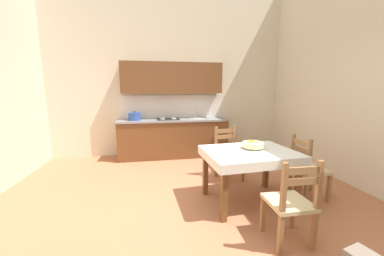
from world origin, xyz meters
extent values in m
cube|color=#B7704C|center=(0.00, 0.00, -0.05)|extent=(6.17, 6.22, 0.10)
cube|color=beige|center=(0.00, 2.87, 2.08)|extent=(6.17, 0.12, 4.16)
cube|color=brown|center=(0.03, 2.50, 0.43)|extent=(2.52, 0.60, 0.86)
cube|color=gray|center=(0.03, 2.49, 0.88)|extent=(2.55, 0.63, 0.04)
cube|color=silver|center=(0.03, 2.79, 1.18)|extent=(2.52, 0.01, 0.55)
cube|color=brown|center=(0.03, 2.63, 1.85)|extent=(2.32, 0.34, 0.70)
cube|color=black|center=(0.03, 2.23, 0.04)|extent=(2.48, 0.02, 0.09)
cylinder|color=silver|center=(0.60, 2.50, 0.90)|extent=(0.34, 0.34, 0.02)
cylinder|color=silver|center=(0.60, 2.64, 1.01)|extent=(0.02, 0.02, 0.22)
cube|color=black|center=(-0.10, 2.50, 0.91)|extent=(0.52, 0.42, 0.01)
cylinder|color=silver|center=(-0.23, 2.40, 0.92)|extent=(0.11, 0.11, 0.01)
cylinder|color=silver|center=(0.03, 2.40, 0.92)|extent=(0.11, 0.11, 0.01)
cylinder|color=silver|center=(-0.23, 2.60, 0.92)|extent=(0.11, 0.11, 0.01)
cylinder|color=silver|center=(0.03, 2.60, 0.92)|extent=(0.11, 0.11, 0.01)
cylinder|color=#2D4C9E|center=(-0.85, 2.48, 0.98)|extent=(0.28, 0.28, 0.15)
cylinder|color=#2D4C9E|center=(-0.85, 2.48, 1.06)|extent=(0.29, 0.29, 0.02)
sphere|color=black|center=(-0.85, 2.48, 1.08)|extent=(0.04, 0.04, 0.04)
cube|color=brown|center=(0.85, 0.12, 0.74)|extent=(1.21, 0.94, 0.02)
cube|color=brown|center=(0.36, -0.28, 0.36)|extent=(0.07, 0.07, 0.73)
cube|color=brown|center=(1.39, -0.21, 0.36)|extent=(0.07, 0.07, 0.73)
cube|color=brown|center=(0.31, 0.46, 0.36)|extent=(0.07, 0.07, 0.73)
cube|color=brown|center=(1.34, 0.53, 0.36)|extent=(0.07, 0.07, 0.73)
cube|color=silver|center=(0.85, 0.12, 0.75)|extent=(1.27, 1.00, 0.00)
cube|color=silver|center=(0.88, -0.34, 0.69)|extent=(1.21, 0.09, 0.12)
cube|color=silver|center=(0.82, 0.58, 0.69)|extent=(1.21, 0.09, 0.12)
cube|color=silver|center=(0.24, 0.08, 0.69)|extent=(0.07, 0.92, 0.12)
cube|color=silver|center=(1.46, 0.16, 0.69)|extent=(0.07, 0.92, 0.12)
cube|color=#D1BC89|center=(0.90, -0.72, 0.43)|extent=(0.43, 0.43, 0.04)
cube|color=#996B42|center=(0.73, -0.54, 0.21)|extent=(0.04, 0.04, 0.41)
cube|color=#996B42|center=(1.09, -0.55, 0.21)|extent=(0.04, 0.04, 0.41)
cube|color=#996B42|center=(0.72, -0.90, 0.46)|extent=(0.04, 0.04, 0.93)
cube|color=#996B42|center=(1.08, -0.91, 0.46)|extent=(0.04, 0.04, 0.93)
cube|color=#996B42|center=(0.90, -0.90, 0.84)|extent=(0.32, 0.03, 0.07)
cube|color=#996B42|center=(0.90, -0.90, 0.74)|extent=(0.32, 0.03, 0.07)
cube|color=#D1BC89|center=(1.79, 0.08, 0.43)|extent=(0.42, 0.42, 0.04)
cube|color=#996B42|center=(1.97, 0.26, 0.21)|extent=(0.04, 0.04, 0.41)
cube|color=#996B42|center=(1.97, -0.10, 0.21)|extent=(0.04, 0.04, 0.41)
cube|color=#996B42|center=(1.61, 0.26, 0.46)|extent=(0.04, 0.04, 0.93)
cube|color=#996B42|center=(1.61, -0.10, 0.46)|extent=(0.04, 0.04, 0.93)
cube|color=#996B42|center=(1.61, 0.08, 0.84)|extent=(0.02, 0.32, 0.07)
cube|color=#996B42|center=(1.61, 0.08, 0.74)|extent=(0.02, 0.32, 0.07)
cube|color=#D1BC89|center=(0.86, 0.95, 0.43)|extent=(0.47, 0.47, 0.04)
cube|color=#996B42|center=(1.06, 0.79, 0.21)|extent=(0.05, 0.05, 0.41)
cube|color=#996B42|center=(0.71, 0.74, 0.21)|extent=(0.05, 0.05, 0.41)
cube|color=#996B42|center=(1.02, 1.15, 0.46)|extent=(0.05, 0.05, 0.93)
cube|color=#996B42|center=(0.66, 1.10, 0.46)|extent=(0.05, 0.05, 0.93)
cube|color=#996B42|center=(0.84, 1.12, 0.84)|extent=(0.32, 0.07, 0.07)
cube|color=#996B42|center=(0.84, 1.12, 0.74)|extent=(0.32, 0.07, 0.07)
cylinder|color=beige|center=(0.94, 0.20, 0.77)|extent=(0.17, 0.17, 0.02)
cylinder|color=beige|center=(0.94, 0.20, 0.81)|extent=(0.30, 0.30, 0.07)
sphere|color=orange|center=(0.89, 0.21, 0.82)|extent=(0.09, 0.09, 0.09)
sphere|color=orange|center=(0.99, 0.18, 0.82)|extent=(0.08, 0.08, 0.08)
sphere|color=orange|center=(0.94, 0.23, 0.83)|extent=(0.10, 0.10, 0.10)
camera|label=1|loc=(-0.46, -2.63, 1.58)|focal=20.63mm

